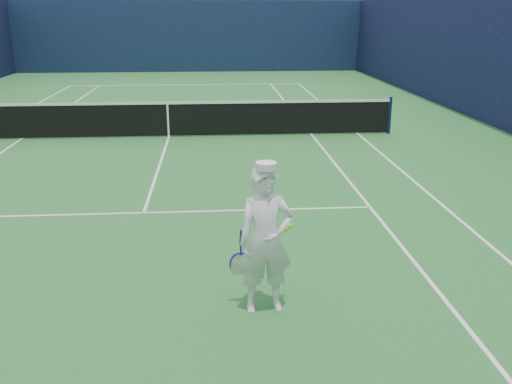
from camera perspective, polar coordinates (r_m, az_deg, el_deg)
ground at (r=16.51m, az=-8.71°, el=5.46°), size 80.00×80.00×0.00m
court_markings at (r=16.51m, az=-8.71°, el=5.47°), size 11.03×23.83×0.01m
windscreen_fence at (r=16.21m, az=-9.04°, el=12.38°), size 20.12×36.12×4.00m
tennis_net at (r=16.41m, az=-8.80°, el=7.35°), size 12.88×0.09×1.07m
tennis_player at (r=6.68m, az=0.96°, el=-4.84°), size 0.79×0.49×1.84m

